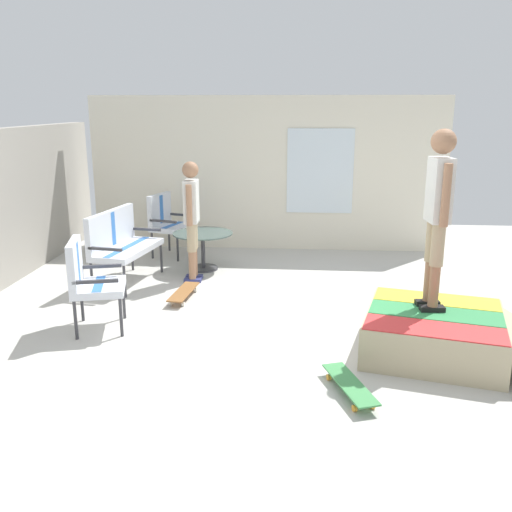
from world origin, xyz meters
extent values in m
cube|color=beige|center=(0.00, 0.00, -0.05)|extent=(12.00, 12.00, 0.10)
cube|color=silver|center=(3.80, 0.50, 1.29)|extent=(0.20, 6.00, 2.58)
cube|color=silver|center=(3.69, -0.40, 1.35)|extent=(0.03, 1.10, 1.40)
cube|color=tan|center=(-0.41, -1.45, 0.21)|extent=(1.58, 1.59, 0.42)
cube|color=red|center=(-0.84, -1.35, 0.42)|extent=(0.71, 1.33, 0.01)
cube|color=#338C4C|center=(-0.41, -1.45, 0.42)|extent=(0.71, 1.33, 0.01)
cube|color=yellow|center=(0.01, -1.56, 0.42)|extent=(0.71, 1.33, 0.01)
cylinder|color=#B2B2B7|center=(-0.26, -0.84, 0.39)|extent=(1.23, 0.35, 0.05)
cylinder|color=#38383D|center=(0.98, 2.16, 0.22)|extent=(0.04, 0.04, 0.44)
cylinder|color=#38383D|center=(2.13, 1.96, 0.22)|extent=(0.04, 0.04, 0.44)
cylinder|color=#38383D|center=(1.06, 2.62, 0.22)|extent=(0.04, 0.04, 0.44)
cylinder|color=#38383D|center=(2.21, 2.43, 0.22)|extent=(0.04, 0.04, 0.44)
cube|color=silver|center=(1.59, 2.29, 0.48)|extent=(1.32, 0.75, 0.08)
cube|color=#3872C6|center=(1.59, 2.29, 0.52)|extent=(1.21, 0.30, 0.00)
cube|color=silver|center=(1.63, 2.52, 0.77)|extent=(1.25, 0.29, 0.50)
cube|color=#3872C6|center=(1.63, 2.52, 0.77)|extent=(0.11, 0.10, 0.46)
cube|color=#38383D|center=(1.00, 2.39, 0.64)|extent=(0.12, 0.47, 0.04)
cube|color=#38383D|center=(2.19, 2.19, 0.64)|extent=(0.12, 0.47, 0.04)
cylinder|color=#38383D|center=(2.76, 1.85, 0.22)|extent=(0.04, 0.04, 0.44)
cylinder|color=#38383D|center=(3.27, 1.69, 0.22)|extent=(0.04, 0.04, 0.44)
cylinder|color=#38383D|center=(2.89, 2.30, 0.22)|extent=(0.04, 0.04, 0.44)
cylinder|color=#38383D|center=(3.41, 2.14, 0.22)|extent=(0.04, 0.04, 0.44)
cube|color=silver|center=(3.08, 2.00, 0.48)|extent=(0.75, 0.71, 0.08)
cube|color=#3872C6|center=(3.08, 2.00, 0.52)|extent=(0.58, 0.27, 0.00)
cube|color=silver|center=(3.15, 2.22, 0.77)|extent=(0.62, 0.26, 0.50)
cube|color=#3872C6|center=(3.15, 2.22, 0.77)|extent=(0.12, 0.11, 0.46)
cube|color=#38383D|center=(2.81, 2.08, 0.64)|extent=(0.18, 0.46, 0.04)
cube|color=#38383D|center=(3.36, 1.91, 0.64)|extent=(0.18, 0.46, 0.04)
cylinder|color=#38383D|center=(-0.27, 1.80, 0.22)|extent=(0.04, 0.04, 0.44)
cylinder|color=#38383D|center=(0.26, 1.94, 0.22)|extent=(0.04, 0.04, 0.44)
cylinder|color=#38383D|center=(-0.39, 2.26, 0.22)|extent=(0.04, 0.04, 0.44)
cylinder|color=#38383D|center=(0.14, 2.39, 0.22)|extent=(0.04, 0.04, 0.44)
cube|color=silver|center=(-0.07, 2.10, 0.48)|extent=(0.74, 0.69, 0.08)
cube|color=#3872C6|center=(-0.07, 2.10, 0.52)|extent=(0.59, 0.24, 0.00)
cube|color=silver|center=(-0.12, 2.33, 0.77)|extent=(0.62, 0.23, 0.50)
cube|color=#3872C6|center=(-0.12, 2.33, 0.77)|extent=(0.12, 0.11, 0.46)
cube|color=#38383D|center=(-0.35, 2.03, 0.64)|extent=(0.16, 0.47, 0.04)
cube|color=#38383D|center=(0.22, 2.17, 0.64)|extent=(0.16, 0.47, 0.04)
cylinder|color=#38383D|center=(2.35, 1.37, 0.28)|extent=(0.06, 0.06, 0.55)
cylinder|color=#38383D|center=(2.35, 1.37, 0.01)|extent=(0.44, 0.44, 0.03)
cylinder|color=#425651|center=(2.35, 1.37, 0.56)|extent=(0.90, 0.90, 0.02)
cube|color=navy|center=(1.70, 1.41, 0.03)|extent=(0.12, 0.24, 0.05)
cylinder|color=#9E7051|center=(1.70, 1.41, 0.25)|extent=(0.10, 0.10, 0.40)
cylinder|color=tan|center=(1.70, 1.41, 0.64)|extent=(0.13, 0.13, 0.40)
cube|color=navy|center=(1.87, 1.42, 0.03)|extent=(0.12, 0.24, 0.05)
cylinder|color=#9E7051|center=(1.87, 1.42, 0.25)|extent=(0.10, 0.10, 0.40)
cylinder|color=tan|center=(1.87, 1.42, 0.64)|extent=(0.13, 0.13, 0.40)
cube|color=silver|center=(1.78, 1.41, 1.14)|extent=(0.33, 0.19, 0.59)
sphere|color=#9E7051|center=(1.78, 1.41, 1.57)|extent=(0.22, 0.22, 0.22)
cylinder|color=#9E7051|center=(1.58, 1.40, 1.12)|extent=(0.08, 0.08, 0.56)
cylinder|color=#9E7051|center=(1.98, 1.42, 1.12)|extent=(0.08, 0.08, 0.56)
cube|color=black|center=(-0.20, -1.41, 0.45)|extent=(0.13, 0.25, 0.05)
cylinder|color=#9E7051|center=(-0.20, -1.41, 0.69)|extent=(0.10, 0.10, 0.42)
cylinder|color=tan|center=(-0.20, -1.41, 1.11)|extent=(0.13, 0.13, 0.42)
cube|color=black|center=(-0.37, -1.43, 0.45)|extent=(0.13, 0.25, 0.05)
cylinder|color=#9E7051|center=(-0.37, -1.43, 0.69)|extent=(0.10, 0.10, 0.42)
cylinder|color=tan|center=(-0.37, -1.43, 1.11)|extent=(0.13, 0.13, 0.42)
cube|color=silver|center=(-0.28, -1.42, 1.63)|extent=(0.33, 0.20, 0.62)
sphere|color=#9E7051|center=(-0.28, -1.42, 2.09)|extent=(0.24, 0.24, 0.24)
cylinder|color=#9E7051|center=(-0.08, -1.40, 1.61)|extent=(0.08, 0.08, 0.59)
cylinder|color=#9E7051|center=(-0.48, -1.44, 1.61)|extent=(0.08, 0.08, 0.59)
cube|color=brown|center=(0.99, 1.39, 0.09)|extent=(0.82, 0.28, 0.02)
cylinder|color=silver|center=(1.27, 1.28, 0.03)|extent=(0.06, 0.04, 0.06)
cylinder|color=silver|center=(1.28, 1.44, 0.03)|extent=(0.06, 0.04, 0.06)
cylinder|color=silver|center=(0.71, 1.34, 0.03)|extent=(0.06, 0.04, 0.06)
cylinder|color=silver|center=(0.72, 1.50, 0.03)|extent=(0.06, 0.04, 0.06)
cube|color=#3F8C4C|center=(-1.33, -0.55, 0.09)|extent=(0.82, 0.45, 0.02)
cylinder|color=gold|center=(-1.04, -0.53, 0.03)|extent=(0.06, 0.05, 0.06)
cylinder|color=gold|center=(-1.09, -0.38, 0.03)|extent=(0.06, 0.05, 0.06)
cylinder|color=gold|center=(-1.57, -0.72, 0.03)|extent=(0.06, 0.05, 0.06)
cylinder|color=gold|center=(-1.62, -0.57, 0.03)|extent=(0.06, 0.05, 0.06)
camera|label=1|loc=(-5.77, -0.10, 2.42)|focal=39.38mm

